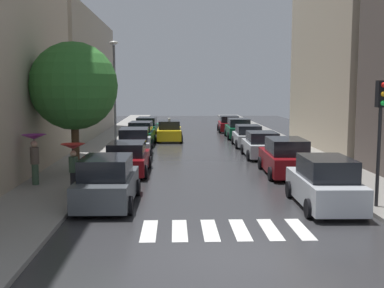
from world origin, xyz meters
name	(u,v)px	position (x,y,z in m)	size (l,w,h in m)	color
ground_plane	(194,144)	(0.00, 24.00, -0.02)	(28.00, 72.00, 0.04)	#2C2C2E
sidewalk_left	(107,144)	(-6.50, 24.00, 0.07)	(3.00, 72.00, 0.15)	gray
sidewalk_right	(280,143)	(6.50, 24.00, 0.07)	(3.00, 72.00, 0.15)	gray
crosswalk_stripes	(225,230)	(0.00, 2.32, 0.01)	(4.95, 2.20, 0.01)	silver
building_left_mid	(63,77)	(-11.00, 30.31, 5.11)	(6.00, 20.67, 10.22)	#9E9384
parked_car_left_nearest	(107,182)	(-3.91, 5.53, 0.83)	(2.13, 4.40, 1.78)	#474C51
parked_car_left_second	(128,159)	(-3.80, 11.87, 0.74)	(2.17, 4.47, 1.57)	maroon
parked_car_left_third	(134,144)	(-3.92, 17.47, 0.83)	(2.22, 4.53, 1.78)	#B2B7BF
parked_car_left_fourth	(141,134)	(-3.93, 23.49, 0.81)	(2.09, 4.42, 1.75)	#0C4C2D
parked_car_left_fifth	(147,127)	(-3.85, 29.75, 0.79)	(2.12, 4.74, 1.68)	#0C4C2D
parked_car_right_nearest	(325,184)	(3.79, 4.90, 0.84)	(2.09, 4.46, 1.81)	#B2B7BF
parked_car_right_second	(285,158)	(3.88, 11.26, 0.83)	(2.23, 4.82, 1.78)	maroon
parked_car_right_third	(262,145)	(3.78, 17.06, 0.74)	(2.18, 4.22, 1.57)	#B2B7BF
parked_car_right_fourth	(248,136)	(3.78, 22.43, 0.73)	(2.12, 4.11, 1.55)	#B2B7BF
parked_car_right_fifth	(238,129)	(3.86, 28.19, 0.78)	(2.17, 4.72, 1.66)	#0C4C2D
parked_car_right_sixth	(229,124)	(3.74, 33.93, 0.73)	(2.23, 4.24, 1.54)	maroon
taxi_midroad	(169,131)	(-1.89, 26.33, 0.76)	(2.08, 4.47, 1.81)	yellow
pedestrian_foreground	(73,157)	(-5.44, 7.16, 1.50)	(0.95, 0.95, 1.89)	black
pedestrian_by_kerb	(34,149)	(-7.34, 8.56, 1.68)	(1.01, 1.01, 2.12)	#38513D
street_tree_left	(74,86)	(-6.17, 11.17, 4.27)	(4.10, 4.10, 6.18)	#513823
traffic_light_right_corner	(381,115)	(5.45, 4.39, 3.29)	(0.30, 0.42, 4.30)	black
lamp_post_left	(115,87)	(-5.55, 21.48, 4.28)	(0.60, 0.28, 7.19)	#595B60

